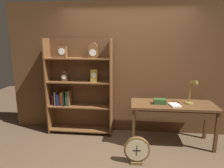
{
  "coord_description": "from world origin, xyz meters",
  "views": [
    {
      "loc": [
        0.12,
        -2.57,
        1.86
      ],
      "look_at": [
        -0.24,
        0.84,
        1.11
      ],
      "focal_mm": 31.69,
      "sensor_mm": 36.0,
      "label": 1
    }
  ],
  "objects_px": {
    "workbench": "(173,109)",
    "desk_lamp": "(193,89)",
    "bookshelf": "(79,87)",
    "toolbox_small": "(160,101)",
    "open_repair_manual": "(175,105)",
    "round_clock_large": "(137,150)"
  },
  "relations": [
    {
      "from": "workbench",
      "to": "desk_lamp",
      "type": "xyz_separation_m",
      "value": [
        0.32,
        0.04,
        0.37
      ]
    },
    {
      "from": "bookshelf",
      "to": "workbench",
      "type": "relative_size",
      "value": 1.3
    },
    {
      "from": "toolbox_small",
      "to": "open_repair_manual",
      "type": "bearing_deg",
      "value": -17.72
    },
    {
      "from": "toolbox_small",
      "to": "open_repair_manual",
      "type": "xyz_separation_m",
      "value": [
        0.24,
        -0.08,
        -0.03
      ]
    },
    {
      "from": "workbench",
      "to": "desk_lamp",
      "type": "height_order",
      "value": "desk_lamp"
    },
    {
      "from": "bookshelf",
      "to": "toolbox_small",
      "type": "bearing_deg",
      "value": -11.57
    },
    {
      "from": "open_repair_manual",
      "to": "round_clock_large",
      "type": "distance_m",
      "value": 1.04
    },
    {
      "from": "round_clock_large",
      "to": "toolbox_small",
      "type": "bearing_deg",
      "value": 59.26
    },
    {
      "from": "workbench",
      "to": "bookshelf",
      "type": "bearing_deg",
      "value": 169.99
    },
    {
      "from": "open_repair_manual",
      "to": "bookshelf",
      "type": "bearing_deg",
      "value": 154.55
    },
    {
      "from": "open_repair_manual",
      "to": "desk_lamp",
      "type": "bearing_deg",
      "value": 7.73
    },
    {
      "from": "bookshelf",
      "to": "desk_lamp",
      "type": "relative_size",
      "value": 3.97
    },
    {
      "from": "bookshelf",
      "to": "open_repair_manual",
      "type": "relative_size",
      "value": 8.69
    },
    {
      "from": "round_clock_large",
      "to": "desk_lamp",
      "type": "bearing_deg",
      "value": 36.76
    },
    {
      "from": "workbench",
      "to": "toolbox_small",
      "type": "relative_size",
      "value": 6.97
    },
    {
      "from": "desk_lamp",
      "to": "round_clock_large",
      "type": "relative_size",
      "value": 1.1
    },
    {
      "from": "workbench",
      "to": "desk_lamp",
      "type": "relative_size",
      "value": 3.06
    },
    {
      "from": "desk_lamp",
      "to": "open_repair_manual",
      "type": "height_order",
      "value": "desk_lamp"
    },
    {
      "from": "desk_lamp",
      "to": "bookshelf",
      "type": "bearing_deg",
      "value": 172.51
    },
    {
      "from": "bookshelf",
      "to": "workbench",
      "type": "distance_m",
      "value": 1.83
    },
    {
      "from": "toolbox_small",
      "to": "bookshelf",
      "type": "bearing_deg",
      "value": 168.43
    },
    {
      "from": "bookshelf",
      "to": "round_clock_large",
      "type": "height_order",
      "value": "bookshelf"
    }
  ]
}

